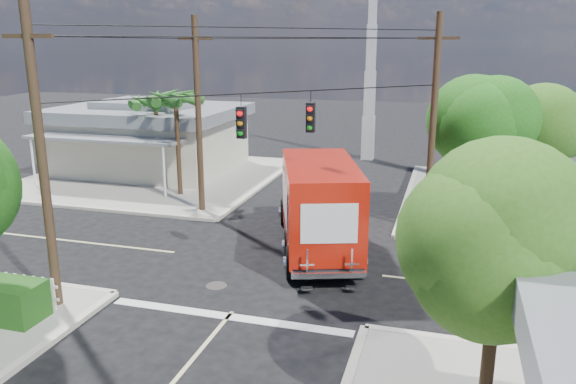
% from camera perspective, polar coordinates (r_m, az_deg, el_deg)
% --- Properties ---
extents(ground, '(120.00, 120.00, 0.00)m').
position_cam_1_polar(ground, '(20.72, -1.56, -7.26)').
color(ground, black).
rests_on(ground, ground).
extents(sidewalk_ne, '(14.12, 14.12, 0.14)m').
position_cam_1_polar(sidewalk_ne, '(30.56, 25.03, -1.21)').
color(sidewalk_ne, gray).
rests_on(sidewalk_ne, ground).
extents(sidewalk_nw, '(14.12, 14.12, 0.14)m').
position_cam_1_polar(sidewalk_nw, '(34.51, -13.34, 1.53)').
color(sidewalk_nw, gray).
rests_on(sidewalk_nw, ground).
extents(road_markings, '(32.00, 32.00, 0.01)m').
position_cam_1_polar(road_markings, '(19.44, -2.90, -8.82)').
color(road_markings, beige).
rests_on(road_markings, ground).
extents(building_nw, '(10.80, 10.20, 4.30)m').
position_cam_1_polar(building_nw, '(36.00, -13.88, 5.53)').
color(building_nw, beige).
rests_on(building_nw, sidewalk_nw).
extents(radio_tower, '(0.80, 0.80, 17.00)m').
position_cam_1_polar(radio_tower, '(38.70, 8.36, 11.53)').
color(radio_tower, silver).
rests_on(radio_tower, ground).
extents(tree_ne_front, '(4.21, 4.14, 6.66)m').
position_cam_1_polar(tree_ne_front, '(25.24, 19.24, 7.14)').
color(tree_ne_front, '#422D1C').
rests_on(tree_ne_front, sidewalk_ne).
extents(tree_ne_back, '(3.77, 3.66, 5.82)m').
position_cam_1_polar(tree_ne_back, '(27.74, 24.33, 6.07)').
color(tree_ne_back, '#422D1C').
rests_on(tree_ne_back, sidewalk_ne).
extents(tree_se, '(3.67, 3.54, 5.62)m').
position_cam_1_polar(tree_se, '(11.70, 20.82, -4.95)').
color(tree_se, '#422D1C').
rests_on(tree_se, sidewalk_se).
extents(palm_nw_front, '(3.01, 3.08, 5.59)m').
position_cam_1_polar(palm_nw_front, '(29.17, -11.34, 9.16)').
color(palm_nw_front, '#422D1C').
rests_on(palm_nw_front, sidewalk_nw).
extents(palm_nw_back, '(3.01, 3.08, 5.19)m').
position_cam_1_polar(palm_nw_back, '(31.47, -13.32, 8.78)').
color(palm_nw_back, '#422D1C').
rests_on(palm_nw_back, sidewalk_nw).
extents(utility_poles, '(12.00, 10.68, 9.00)m').
position_cam_1_polar(utility_poles, '(21.46, -4.39, 6.44)').
color(utility_poles, '#473321').
rests_on(utility_poles, ground).
extents(vending_boxes, '(1.90, 0.50, 1.10)m').
position_cam_1_polar(vending_boxes, '(25.49, 16.93, -2.00)').
color(vending_boxes, '#A71C27').
rests_on(vending_boxes, sidewalk_ne).
extents(delivery_truck, '(4.94, 8.60, 3.58)m').
position_cam_1_polar(delivery_truck, '(21.61, 3.06, -1.24)').
color(delivery_truck, black).
rests_on(delivery_truck, ground).
extents(parked_car, '(6.30, 3.81, 1.63)m').
position_cam_1_polar(parked_car, '(21.76, 27.09, -5.57)').
color(parked_car, silver).
rests_on(parked_car, ground).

